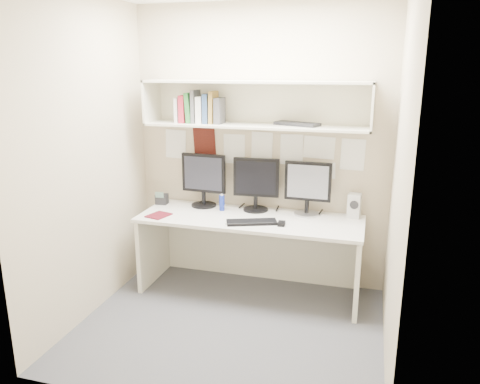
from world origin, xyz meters
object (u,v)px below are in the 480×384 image
(monitor_left, at_px, (204,178))
(maroon_notebook, at_px, (159,215))
(keyboard, at_px, (252,222))
(monitor_center, at_px, (256,182))
(speaker, at_px, (354,205))
(desk, at_px, (250,255))
(desk_phone, at_px, (162,199))
(monitor_right, at_px, (308,186))

(monitor_left, distance_m, maroon_notebook, 0.57)
(monitor_left, bearing_deg, keyboard, -30.24)
(monitor_left, bearing_deg, maroon_notebook, -121.04)
(monitor_center, xyz_separation_m, speaker, (0.90, 0.03, -0.16))
(desk, xyz_separation_m, speaker, (0.89, 0.25, 0.47))
(keyboard, distance_m, maroon_notebook, 0.86)
(monitor_left, relative_size, desk_phone, 3.84)
(monitor_right, xyz_separation_m, speaker, (0.42, 0.03, -0.15))
(monitor_center, distance_m, maroon_notebook, 0.94)
(monitor_left, relative_size, monitor_center, 1.03)
(monitor_right, bearing_deg, monitor_center, -178.61)
(monitor_right, xyz_separation_m, desk_phone, (-1.42, -0.06, -0.21))
(desk, bearing_deg, desk_phone, 170.17)
(speaker, xyz_separation_m, desk_phone, (-1.83, -0.09, -0.06))
(maroon_notebook, bearing_deg, speaker, 30.72)
(desk, distance_m, monitor_left, 0.85)
(speaker, height_order, desk_phone, speaker)
(monitor_right, distance_m, maroon_notebook, 1.37)
(keyboard, height_order, speaker, speaker)
(monitor_right, bearing_deg, keyboard, -136.11)
(monitor_center, bearing_deg, desk, -93.38)
(desk, height_order, maroon_notebook, maroon_notebook)
(monitor_left, height_order, desk_phone, monitor_left)
(monitor_right, relative_size, speaker, 2.23)
(monitor_left, height_order, monitor_right, monitor_left)
(desk_phone, bearing_deg, monitor_right, -1.91)
(speaker, xyz_separation_m, maroon_notebook, (-1.70, -0.44, -0.10))
(speaker, relative_size, desk_phone, 1.65)
(desk, xyz_separation_m, maroon_notebook, (-0.81, -0.20, 0.37))
(monitor_left, xyz_separation_m, monitor_right, (1.00, 0.00, -0.01))
(desk, height_order, monitor_center, monitor_center)
(speaker, bearing_deg, monitor_right, -169.10)
(monitor_left, relative_size, speaker, 2.33)
(monitor_left, bearing_deg, monitor_center, 3.48)
(monitor_right, bearing_deg, desk_phone, -176.34)
(maroon_notebook, xyz_separation_m, desk_phone, (-0.13, 0.36, 0.05))
(monitor_right, relative_size, keyboard, 1.13)
(keyboard, bearing_deg, desk_phone, 140.97)
(desk, relative_size, speaker, 9.17)
(keyboard, xyz_separation_m, speaker, (0.84, 0.41, 0.10))
(desk, distance_m, keyboard, 0.41)
(monitor_center, height_order, speaker, monitor_center)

